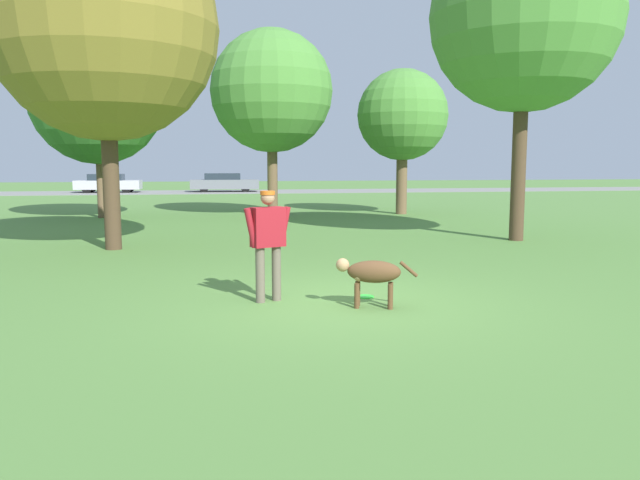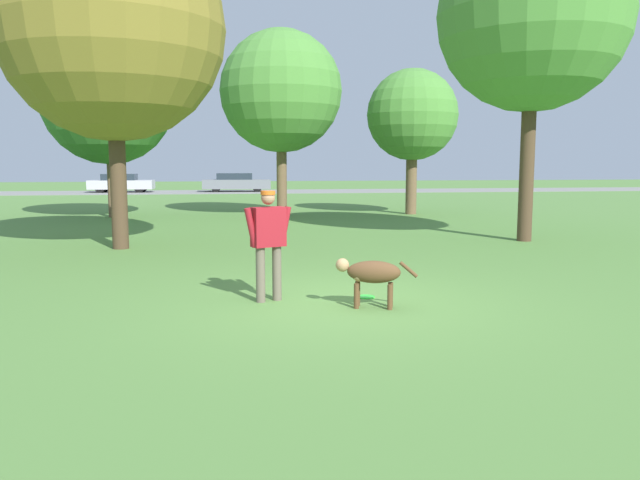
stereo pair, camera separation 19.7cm
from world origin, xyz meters
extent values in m
plane|color=#56843D|center=(0.00, 0.00, 0.00)|extent=(120.00, 120.00, 0.00)
cube|color=gray|center=(0.00, 34.64, 0.01)|extent=(120.00, 6.00, 0.01)
cylinder|color=#665B4C|center=(-0.87, 0.32, 0.39)|extent=(0.17, 0.17, 0.78)
cylinder|color=#665B4C|center=(-1.11, 0.22, 0.39)|extent=(0.17, 0.17, 0.78)
cube|color=maroon|center=(-0.99, 0.27, 1.06)|extent=(0.51, 0.38, 0.55)
cylinder|color=maroon|center=(-0.75, 0.37, 1.06)|extent=(0.22, 0.16, 0.56)
cylinder|color=maroon|center=(-1.23, 0.17, 1.06)|extent=(0.22, 0.16, 0.56)
sphere|color=#A87A5B|center=(-0.99, 0.27, 1.47)|extent=(0.25, 0.25, 0.20)
cylinder|color=#D15B19|center=(-0.99, 0.27, 1.54)|extent=(0.27, 0.27, 0.05)
ellipsoid|color=brown|center=(0.38, -0.35, 0.49)|extent=(0.78, 0.51, 0.30)
ellipsoid|color=tan|center=(0.19, -0.29, 0.44)|extent=(0.22, 0.25, 0.17)
sphere|color=tan|center=(-0.03, -0.22, 0.58)|extent=(0.23, 0.23, 0.18)
cylinder|color=brown|center=(0.14, -0.36, 0.17)|extent=(0.09, 0.09, 0.34)
cylinder|color=brown|center=(0.19, -0.20, 0.17)|extent=(0.09, 0.09, 0.34)
cylinder|color=brown|center=(0.57, -0.50, 0.17)|extent=(0.09, 0.09, 0.34)
cylinder|color=brown|center=(0.62, -0.34, 0.17)|extent=(0.09, 0.09, 0.34)
cylinder|color=brown|center=(0.82, -0.49, 0.54)|extent=(0.26, 0.12, 0.22)
cylinder|color=#33D838|center=(0.42, 0.30, 0.01)|extent=(0.25, 0.25, 0.02)
torus|color=#33D838|center=(0.42, 0.30, 0.01)|extent=(0.25, 0.25, 0.02)
cylinder|color=#4C3826|center=(-3.96, 6.27, 1.52)|extent=(0.36, 0.36, 3.04)
sphere|color=olive|center=(-3.96, 6.27, 4.90)|extent=(4.96, 4.96, 4.96)
cylinder|color=brown|center=(5.49, 14.71, 1.24)|extent=(0.42, 0.42, 2.48)
sphere|color=#4C8938|center=(5.49, 14.71, 3.77)|extent=(3.44, 3.44, 3.44)
cylinder|color=#4C3826|center=(5.86, 6.22, 1.88)|extent=(0.36, 0.36, 3.76)
sphere|color=#4C8938|center=(5.86, 6.22, 5.49)|extent=(4.61, 4.61, 4.61)
cylinder|color=brown|center=(-5.62, 14.91, 1.24)|extent=(0.25, 0.25, 2.48)
sphere|color=#38752D|center=(-5.62, 14.91, 4.21)|extent=(4.61, 4.61, 4.61)
cylinder|color=brown|center=(0.50, 14.58, 1.44)|extent=(0.38, 0.38, 2.88)
sphere|color=#4C8938|center=(0.50, 14.58, 4.54)|extent=(4.42, 4.42, 4.42)
cube|color=#B7B7BC|center=(-8.40, 34.97, 0.52)|extent=(4.23, 1.79, 0.59)
cube|color=#232D38|center=(-8.53, 34.98, 1.03)|extent=(2.22, 1.50, 0.42)
cylinder|color=black|center=(-7.13, 35.65, 0.32)|extent=(0.65, 0.22, 0.64)
cylinder|color=black|center=(-7.17, 34.22, 0.32)|extent=(0.65, 0.22, 0.64)
cylinder|color=black|center=(-9.63, 35.72, 0.32)|extent=(0.65, 0.22, 0.64)
cylinder|color=black|center=(-9.68, 34.30, 0.32)|extent=(0.65, 0.22, 0.64)
cube|color=slate|center=(-0.76, 34.79, 0.52)|extent=(4.63, 1.76, 0.63)
cube|color=#232D38|center=(-0.90, 34.80, 1.05)|extent=(2.42, 1.48, 0.43)
cylinder|color=black|center=(0.63, 35.48, 0.30)|extent=(0.60, 0.21, 0.60)
cylinder|color=black|center=(0.60, 34.06, 0.30)|extent=(0.60, 0.21, 0.60)
cylinder|color=black|center=(-2.13, 35.53, 0.30)|extent=(0.60, 0.21, 0.60)
cylinder|color=black|center=(-2.16, 34.11, 0.30)|extent=(0.60, 0.21, 0.60)
camera|label=1|loc=(-1.78, -8.39, 1.95)|focal=35.00mm
camera|label=2|loc=(-1.59, -8.42, 1.95)|focal=35.00mm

